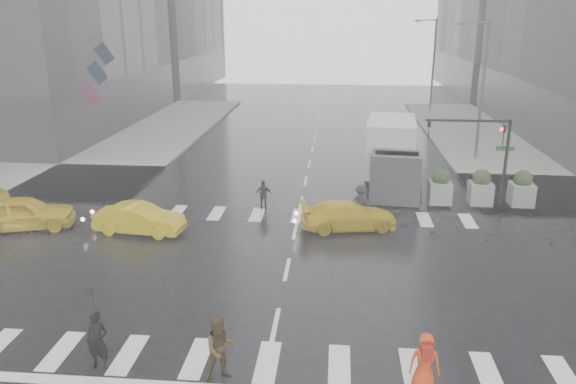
# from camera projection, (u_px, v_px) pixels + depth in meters

# --- Properties ---
(ground) EXTENTS (120.00, 120.00, 0.00)m
(ground) POSITION_uv_depth(u_px,v_px,m) (287.00, 269.00, 21.35)
(ground) COLOR black
(ground) RESTS_ON ground
(sidewalk_nw) EXTENTS (35.00, 35.00, 0.15)m
(sidewalk_nw) POSITION_uv_depth(u_px,v_px,m) (35.00, 151.00, 39.60)
(sidewalk_nw) COLOR gray
(sidewalk_nw) RESTS_ON ground
(road_markings) EXTENTS (18.00, 48.00, 0.01)m
(road_markings) POSITION_uv_depth(u_px,v_px,m) (287.00, 269.00, 21.35)
(road_markings) COLOR silver
(road_markings) RESTS_ON ground
(traffic_signal_pole) EXTENTS (4.45, 0.42, 4.50)m
(traffic_signal_pole) POSITION_uv_depth(u_px,v_px,m) (486.00, 145.00, 27.22)
(traffic_signal_pole) COLOR black
(traffic_signal_pole) RESTS_ON ground
(street_lamp_near) EXTENTS (2.15, 0.22, 9.00)m
(street_lamp_near) POSITION_uv_depth(u_px,v_px,m) (481.00, 85.00, 36.03)
(street_lamp_near) COLOR #59595B
(street_lamp_near) RESTS_ON ground
(street_lamp_far) EXTENTS (2.15, 0.22, 9.00)m
(street_lamp_far) POSITION_uv_depth(u_px,v_px,m) (432.00, 61.00, 55.03)
(street_lamp_far) COLOR #59595B
(street_lamp_far) RESTS_ON ground
(planter_west) EXTENTS (1.10, 1.10, 1.80)m
(planter_west) POSITION_uv_depth(u_px,v_px,m) (440.00, 187.00, 28.24)
(planter_west) COLOR gray
(planter_west) RESTS_ON ground
(planter_mid) EXTENTS (1.10, 1.10, 1.80)m
(planter_mid) POSITION_uv_depth(u_px,v_px,m) (481.00, 188.00, 28.07)
(planter_mid) COLOR gray
(planter_mid) RESTS_ON ground
(planter_east) EXTENTS (1.10, 1.10, 1.80)m
(planter_east) POSITION_uv_depth(u_px,v_px,m) (522.00, 189.00, 27.90)
(planter_east) COLOR gray
(planter_east) RESTS_ON ground
(flag_cluster) EXTENTS (2.87, 3.06, 4.69)m
(flag_cluster) POSITION_uv_depth(u_px,v_px,m) (93.00, 70.00, 38.50)
(flag_cluster) COLOR #59595B
(flag_cluster) RESTS_ON ground
(pedestrian_black) EXTENTS (1.01, 1.03, 2.43)m
(pedestrian_black) POSITION_uv_depth(u_px,v_px,m) (95.00, 316.00, 14.93)
(pedestrian_black) COLOR black
(pedestrian_black) RESTS_ON ground
(pedestrian_brown) EXTENTS (1.07, 0.97, 1.79)m
(pedestrian_brown) POSITION_uv_depth(u_px,v_px,m) (221.00, 348.00, 14.72)
(pedestrian_brown) COLOR #402D16
(pedestrian_brown) RESTS_ON ground
(pedestrian_orange) EXTENTS (0.80, 0.54, 1.59)m
(pedestrian_orange) POSITION_uv_depth(u_px,v_px,m) (425.00, 362.00, 14.29)
(pedestrian_orange) COLOR red
(pedestrian_orange) RESTS_ON ground
(pedestrian_far_a) EXTENTS (0.94, 0.65, 1.48)m
(pedestrian_far_a) POSITION_uv_depth(u_px,v_px,m) (264.00, 195.00, 27.77)
(pedestrian_far_a) COLOR black
(pedestrian_far_a) RESTS_ON ground
(pedestrian_far_b) EXTENTS (1.25, 1.00, 1.71)m
(pedestrian_far_b) POSITION_uv_depth(u_px,v_px,m) (361.00, 203.00, 26.26)
(pedestrian_far_b) COLOR black
(pedestrian_far_b) RESTS_ON ground
(taxi_front) EXTENTS (4.73, 2.97, 1.50)m
(taxi_front) POSITION_uv_depth(u_px,v_px,m) (23.00, 213.00, 25.21)
(taxi_front) COLOR gold
(taxi_front) RESTS_ON ground
(taxi_mid) EXTENTS (4.06, 1.74, 1.30)m
(taxi_mid) POSITION_uv_depth(u_px,v_px,m) (139.00, 219.00, 24.75)
(taxi_mid) COLOR gold
(taxi_mid) RESTS_ON ground
(taxi_rear) EXTENTS (4.11, 2.52, 1.26)m
(taxi_rear) POSITION_uv_depth(u_px,v_px,m) (349.00, 215.00, 25.26)
(taxi_rear) COLOR gold
(taxi_rear) RESTS_ON ground
(box_truck) EXTENTS (2.61, 6.95, 3.69)m
(box_truck) POSITION_uv_depth(u_px,v_px,m) (392.00, 154.00, 30.82)
(box_truck) COLOR silver
(box_truck) RESTS_ON ground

